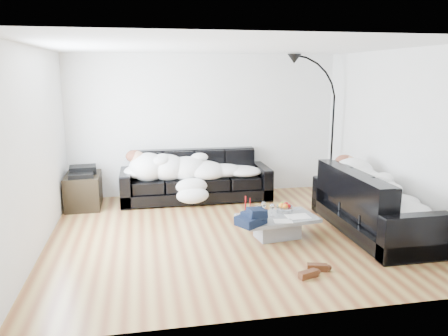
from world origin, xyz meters
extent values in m
plane|color=brown|center=(0.00, 0.00, 0.00)|extent=(5.00, 5.00, 0.00)
cube|color=silver|center=(0.00, 2.25, 1.30)|extent=(5.00, 0.02, 2.60)
cube|color=silver|center=(-2.50, 0.00, 1.30)|extent=(0.02, 4.50, 2.60)
cube|color=silver|center=(2.50, 0.00, 1.30)|extent=(0.02, 4.50, 2.60)
plane|color=white|center=(0.00, 0.00, 2.60)|extent=(5.00, 5.00, 0.00)
cube|color=black|center=(-0.23, 1.81, 0.44)|extent=(2.67, 0.92, 0.87)
cube|color=black|center=(2.07, -0.33, 0.45)|extent=(0.96, 2.24, 0.91)
ellipsoid|color=#0C4F55|center=(2.01, 0.37, 0.72)|extent=(0.42, 0.38, 0.20)
cube|color=#939699|center=(0.65, -0.29, 0.15)|extent=(1.14, 0.76, 0.31)
cylinder|color=white|center=(0.80, -0.12, 0.38)|extent=(0.30, 0.30, 0.14)
cylinder|color=white|center=(0.48, -0.14, 0.40)|extent=(0.08, 0.08, 0.18)
cylinder|color=white|center=(0.36, -0.27, 0.39)|extent=(0.08, 0.08, 0.17)
cylinder|color=white|center=(0.57, -0.27, 0.40)|extent=(0.08, 0.08, 0.18)
cylinder|color=maroon|center=(0.23, -0.11, 0.44)|extent=(0.06, 0.06, 0.26)
cylinder|color=maroon|center=(0.31, -0.06, 0.42)|extent=(0.05, 0.05, 0.21)
cube|color=silver|center=(0.92, -0.35, 0.32)|extent=(0.33, 0.25, 0.01)
cube|color=silver|center=(0.66, -0.50, 0.32)|extent=(0.27, 0.22, 0.01)
cube|color=black|center=(-2.18, 1.72, 0.28)|extent=(0.58, 0.83, 0.57)
cube|color=black|center=(-2.18, 1.72, 0.63)|extent=(0.47, 0.39, 0.13)
camera|label=1|loc=(-1.17, -5.82, 2.27)|focal=35.00mm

